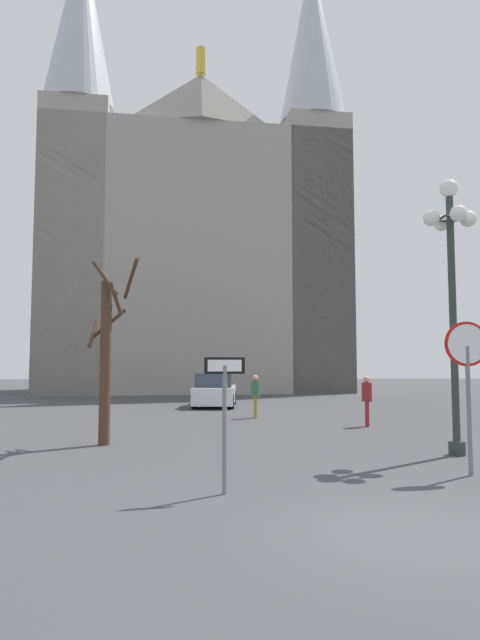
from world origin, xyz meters
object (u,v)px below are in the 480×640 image
pedestrian_standing (255,392)px  stop_sign (468,366)px  parked_car_near_white (215,391)px  one_way_arrow_sign (225,405)px  cathedral (197,238)px  street_lamp (451,267)px  pedestrian_walking (367,396)px  bare_tree (106,353)px

pedestrian_standing → stop_sign: bearing=-73.3°
stop_sign → parked_car_near_white: (-4.50, 15.52, -1.24)m
one_way_arrow_sign → cathedral: bearing=92.6°
street_lamp → stop_sign: bearing=-108.7°
pedestrian_walking → pedestrian_standing: pedestrian_walking is taller
one_way_arrow_sign → pedestrian_standing: one_way_arrow_sign is taller
stop_sign → street_lamp: size_ratio=0.45×
parked_car_near_white → pedestrian_walking: size_ratio=2.68×
one_way_arrow_sign → pedestrian_standing: (1.37, 11.33, -0.42)m
one_way_arrow_sign → pedestrian_walking: (4.69, 8.58, -0.40)m
bare_tree → pedestrian_walking: bearing=24.6°
street_lamp → pedestrian_walking: 6.23m
stop_sign → bare_tree: bearing=151.2°
bare_tree → pedestrian_standing: (4.20, 6.20, -1.31)m
one_way_arrow_sign → pedestrian_standing: size_ratio=1.35×
cathedral → parked_car_near_white: (1.29, -12.91, -10.15)m
bare_tree → pedestrian_standing: bare_tree is taller
stop_sign → parked_car_near_white: size_ratio=0.65×
cathedral → bare_tree: 25.97m
one_way_arrow_sign → parked_car_near_white: size_ratio=0.49×
street_lamp → one_way_arrow_sign: bearing=-147.7°
cathedral → street_lamp: bearing=-76.1°
one_way_arrow_sign → street_lamp: 6.69m
pedestrian_walking → cathedral: bearing=106.1°
one_way_arrow_sign → street_lamp: street_lamp is taller
street_lamp → pedestrian_standing: street_lamp is taller
stop_sign → pedestrian_walking: (0.26, 7.43, -1.00)m
cathedral → pedestrian_walking: bearing=-73.9°
stop_sign → bare_tree: size_ratio=0.60×
cathedral → parked_car_near_white: 16.48m
parked_car_near_white → pedestrian_walking: bearing=-59.5°
parked_car_near_white → stop_sign: bearing=-73.8°
cathedral → pedestrian_walking: (6.06, -21.00, -9.91)m
one_way_arrow_sign → bare_tree: (-2.82, 5.13, 0.89)m
stop_sign → one_way_arrow_sign: stop_sign is taller
parked_car_near_white → cathedral: bearing=95.7°
bare_tree → parked_car_near_white: bare_tree is taller
stop_sign → bare_tree: 8.28m
street_lamp → bare_tree: street_lamp is taller
street_lamp → pedestrian_walking: size_ratio=3.87×
one_way_arrow_sign → bare_tree: bare_tree is taller
pedestrian_walking → parked_car_near_white: bearing=120.5°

